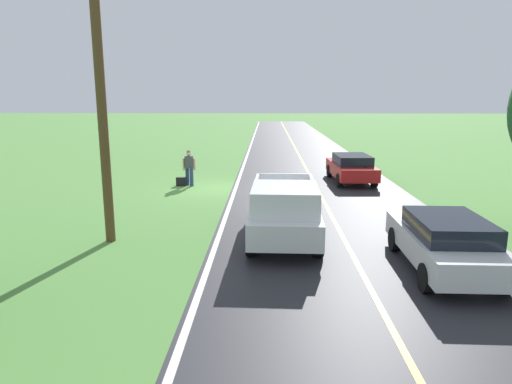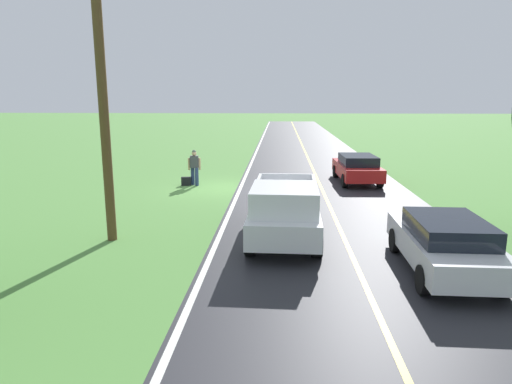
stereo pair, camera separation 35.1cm
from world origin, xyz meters
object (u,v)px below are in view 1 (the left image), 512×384
object	(u,v)px
suitcase_carried	(181,182)
utility_pole_roadside	(102,107)
sedan_mid_oncoming	(445,241)
pickup_truck_passing	(284,209)
hitchhiker_walking	(189,166)
sedan_near_oncoming	(351,167)

from	to	relation	value
suitcase_carried	utility_pole_roadside	world-z (taller)	utility_pole_roadside
sedan_mid_oncoming	pickup_truck_passing	bearing A→B (deg)	-31.28
hitchhiker_walking	pickup_truck_passing	distance (m)	9.53
sedan_near_oncoming	utility_pole_roadside	distance (m)	13.76
pickup_truck_passing	sedan_near_oncoming	bearing A→B (deg)	-111.25
suitcase_carried	sedan_near_oncoming	distance (m)	8.61
hitchhiker_walking	suitcase_carried	xyz separation A→B (m)	(0.41, 0.12, -0.77)
utility_pole_roadside	hitchhiker_walking	bearing A→B (deg)	-95.93
hitchhiker_walking	sedan_mid_oncoming	distance (m)	13.64
hitchhiker_walking	sedan_near_oncoming	world-z (taller)	hitchhiker_walking
hitchhiker_walking	suitcase_carried	size ratio (longest dim) A/B	3.80
hitchhiker_walking	utility_pole_roadside	bearing A→B (deg)	84.07
sedan_mid_oncoming	utility_pole_roadside	size ratio (longest dim) A/B	0.56
suitcase_carried	pickup_truck_passing	distance (m)	9.65
sedan_near_oncoming	pickup_truck_passing	bearing A→B (deg)	68.75
hitchhiker_walking	utility_pole_roadside	distance (m)	9.30
sedan_near_oncoming	suitcase_carried	bearing A→B (deg)	8.50
suitcase_carried	utility_pole_roadside	distance (m)	9.43
pickup_truck_passing	utility_pole_roadside	world-z (taller)	utility_pole_roadside
utility_pole_roadside	sedan_near_oncoming	bearing A→B (deg)	-132.27
hitchhiker_walking	sedan_mid_oncoming	world-z (taller)	hitchhiker_walking
suitcase_carried	sedan_mid_oncoming	size ratio (longest dim) A/B	0.10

